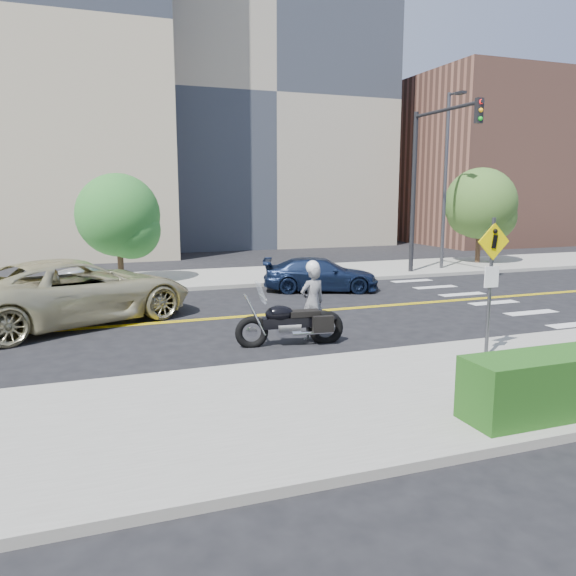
% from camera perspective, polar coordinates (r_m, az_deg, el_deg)
% --- Properties ---
extents(ground_plane, '(120.00, 120.00, 0.00)m').
position_cam_1_polar(ground_plane, '(16.78, -6.10, -3.02)').
color(ground_plane, black).
rests_on(ground_plane, ground).
extents(sidewalk_near, '(60.00, 5.00, 0.15)m').
position_cam_1_polar(sidewalk_near, '(9.92, 4.51, -11.54)').
color(sidewalk_near, '#9E9B91').
rests_on(sidewalk_near, ground_plane).
extents(sidewalk_far, '(60.00, 5.00, 0.15)m').
position_cam_1_polar(sidewalk_far, '(24.00, -10.39, 0.87)').
color(sidewalk_far, '#9E9B91').
rests_on(sidewalk_far, ground_plane).
extents(building_mid, '(18.00, 14.00, 20.00)m').
position_cam_1_polar(building_mid, '(44.02, -4.21, 17.86)').
color(building_mid, '#A39984').
rests_on(building_mid, ground_plane).
extents(building_right, '(14.00, 12.00, 12.00)m').
position_cam_1_polar(building_right, '(46.76, 20.32, 11.89)').
color(building_right, '#8C5947').
rests_on(building_right, ground_plane).
extents(lamp_post, '(0.16, 0.16, 8.00)m').
position_cam_1_polar(lamp_post, '(27.46, 15.68, 10.29)').
color(lamp_post, '#4C4C51').
rests_on(lamp_post, sidewalk_far).
extents(traffic_light, '(0.28, 4.50, 7.00)m').
position_cam_1_polar(traffic_light, '(25.17, 13.85, 11.65)').
color(traffic_light, black).
rests_on(traffic_light, sidewalk_far).
extents(pedestrian_sign, '(0.78, 0.08, 3.00)m').
position_cam_1_polar(pedestrian_sign, '(12.65, 19.94, 1.35)').
color(pedestrian_sign, '#4C4C51').
rests_on(pedestrian_sign, sidewalk_near).
extents(motorcyclist, '(0.76, 0.58, 2.01)m').
position_cam_1_polar(motorcyclist, '(14.08, 2.50, -1.26)').
color(motorcyclist, '#BABABF').
rests_on(motorcyclist, ground).
extents(motorcycle, '(2.67, 1.07, 1.58)m').
position_cam_1_polar(motorcycle, '(13.58, 0.27, -2.55)').
color(motorcycle, black).
rests_on(motorcycle, ground).
extents(suv, '(7.29, 5.54, 1.84)m').
position_cam_1_polar(suv, '(16.95, -20.78, -0.30)').
color(suv, beige).
rests_on(suv, ground).
extents(parked_car_silver, '(4.04, 2.37, 1.26)m').
position_cam_1_polar(parked_car_silver, '(18.96, -19.52, -0.13)').
color(parked_car_silver, gray).
rests_on(parked_car_silver, ground).
extents(parked_car_blue, '(4.66, 3.10, 1.25)m').
position_cam_1_polar(parked_car_blue, '(21.21, 3.33, 1.39)').
color(parked_car_blue, '#162444').
rests_on(parked_car_blue, ground).
extents(tree_far_a, '(3.24, 3.24, 4.43)m').
position_cam_1_polar(tree_far_a, '(23.06, -16.87, 7.08)').
color(tree_far_a, '#382619').
rests_on(tree_far_a, ground).
extents(tree_far_b, '(3.57, 3.57, 4.93)m').
position_cam_1_polar(tree_far_b, '(30.21, 18.97, 8.12)').
color(tree_far_b, '#382619').
rests_on(tree_far_b, ground).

